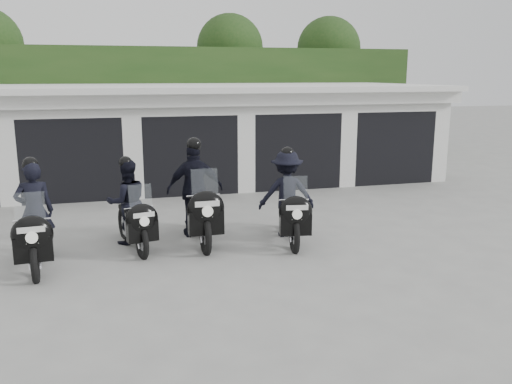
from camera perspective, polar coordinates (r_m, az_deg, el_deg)
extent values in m
plane|color=gray|center=(9.97, -2.02, -7.07)|extent=(80.00, 80.00, 0.00)
cube|color=silver|center=(17.89, -8.30, 6.09)|extent=(16.00, 6.00, 2.80)
cube|color=silver|center=(17.60, -8.37, 10.81)|extent=(16.40, 6.80, 0.16)
cube|color=silver|center=(14.58, -6.87, 9.66)|extent=(16.40, 0.12, 0.40)
cube|color=black|center=(15.14, -6.76, 0.09)|extent=(16.00, 0.06, 0.24)
cube|color=silver|center=(15.15, -24.69, 3.97)|extent=(0.50, 0.50, 2.80)
cube|color=black|center=(16.05, -18.54, 3.78)|extent=(2.60, 2.60, 2.20)
cube|color=silver|center=(14.87, -19.13, 8.55)|extent=(2.60, 0.50, 0.60)
cube|color=silver|center=(14.95, -12.88, 4.69)|extent=(0.50, 0.50, 2.80)
cube|color=black|center=(16.15, -7.49, 4.37)|extent=(2.60, 2.60, 2.20)
cube|color=silver|center=(14.98, -7.09, 9.15)|extent=(2.60, 0.50, 0.60)
cube|color=silver|center=(15.38, -1.23, 5.20)|extent=(0.50, 0.50, 2.80)
cube|color=black|center=(16.84, 3.05, 4.79)|extent=(2.60, 2.60, 2.20)
cube|color=silver|center=(15.72, 4.32, 9.35)|extent=(2.60, 0.50, 0.60)
cube|color=silver|center=(16.40, 9.39, 5.49)|extent=(0.50, 0.50, 2.80)
cube|color=black|center=(18.05, 12.48, 5.02)|extent=(2.60, 2.60, 2.20)
cube|color=silver|center=(17.01, 14.35, 9.23)|extent=(2.60, 0.50, 0.60)
cube|color=silver|center=(17.90, 18.51, 5.58)|extent=(0.50, 0.50, 2.80)
cube|color=#1E3B15|center=(21.80, -9.67, 9.12)|extent=(20.00, 2.00, 4.30)
sphere|color=#1E3B15|center=(23.75, -2.77, 14.96)|extent=(2.80, 2.80, 2.80)
cylinder|color=black|center=(23.78, -2.70, 8.33)|extent=(0.24, 0.24, 3.30)
sphere|color=#1E3B15|center=(25.10, 7.66, 14.73)|extent=(2.80, 2.80, 2.80)
cylinder|color=black|center=(25.13, 7.48, 8.46)|extent=(0.24, 0.24, 3.30)
torus|color=black|center=(9.59, -22.24, -6.79)|extent=(0.17, 0.76, 0.75)
torus|color=black|center=(11.01, -21.96, -4.35)|extent=(0.17, 0.76, 0.75)
cube|color=#A0A0A5|center=(10.30, -22.11, -5.07)|extent=(0.31, 0.59, 0.33)
cube|color=black|center=(10.33, -22.04, -5.98)|extent=(0.19, 1.34, 0.06)
ellipsoid|color=black|center=(10.04, -22.31, -3.44)|extent=(0.38, 0.62, 0.30)
cube|color=black|center=(10.46, -22.23, -2.70)|extent=(0.31, 0.59, 0.10)
ellipsoid|color=black|center=(9.37, -22.49, -4.14)|extent=(0.67, 0.39, 0.62)
cube|color=black|center=(9.44, -22.38, -5.52)|extent=(0.61, 0.27, 0.41)
cube|color=#B2BFC6|center=(9.30, -22.70, -1.65)|extent=(0.46, 0.16, 0.53)
cylinder|color=silver|center=(9.52, -22.54, -2.73)|extent=(0.58, 0.07, 0.03)
cube|color=silver|center=(9.17, -22.60, -3.70)|extent=(0.41, 0.05, 0.09)
cube|color=silver|center=(9.25, -22.50, -4.75)|extent=(0.19, 0.03, 0.10)
imported|color=black|center=(10.45, -22.29, -1.92)|extent=(0.69, 0.48, 1.81)
sphere|color=black|center=(10.28, -22.67, 2.67)|extent=(0.28, 0.28, 0.28)
torus|color=black|center=(10.19, -11.93, -5.15)|extent=(0.24, 0.70, 0.70)
torus|color=black|center=(11.48, -13.73, -3.25)|extent=(0.24, 0.70, 0.70)
cube|color=#A0A0A5|center=(10.83, -12.92, -3.78)|extent=(0.35, 0.56, 0.31)
cube|color=black|center=(10.85, -12.86, -4.58)|extent=(0.33, 1.23, 0.06)
ellipsoid|color=black|center=(10.59, -12.79, -2.31)|extent=(0.41, 0.60, 0.28)
cube|color=black|center=(10.98, -13.33, -1.73)|extent=(0.35, 0.56, 0.10)
ellipsoid|color=black|center=(10.00, -11.93, -2.81)|extent=(0.65, 0.43, 0.57)
cube|color=black|center=(10.05, -11.87, -4.02)|extent=(0.59, 0.32, 0.38)
cube|color=#B2BFC6|center=(9.93, -12.07, -0.64)|extent=(0.43, 0.19, 0.49)
cylinder|color=silver|center=(10.13, -12.25, -1.62)|extent=(0.53, 0.13, 0.03)
cube|color=silver|center=(9.81, -11.71, -2.39)|extent=(0.38, 0.09, 0.09)
cube|color=silver|center=(9.89, -11.71, -3.32)|extent=(0.17, 0.05, 0.10)
imported|color=black|center=(10.96, -13.39, -1.04)|extent=(0.93, 0.79, 1.68)
sphere|color=black|center=(10.81, -13.59, 3.02)|extent=(0.26, 0.26, 0.26)
torus|color=black|center=(10.26, -5.36, -4.50)|extent=(0.13, 0.82, 0.82)
torus|color=black|center=(11.80, -6.73, -2.29)|extent=(0.13, 0.82, 0.82)
cube|color=#A0A0A5|center=(11.03, -6.12, -2.90)|extent=(0.29, 0.62, 0.36)
cube|color=black|center=(11.05, -6.08, -3.82)|extent=(0.09, 1.46, 0.07)
ellipsoid|color=black|center=(10.75, -6.00, -1.19)|extent=(0.37, 0.65, 0.32)
cube|color=black|center=(11.21, -6.41, -0.52)|extent=(0.29, 0.62, 0.11)
ellipsoid|color=black|center=(10.03, -5.33, -1.76)|extent=(0.71, 0.37, 0.67)
cube|color=black|center=(10.10, -5.30, -3.18)|extent=(0.65, 0.25, 0.45)
cube|color=#B2BFC6|center=(9.97, -5.41, 0.79)|extent=(0.49, 0.13, 0.57)
cylinder|color=silver|center=(10.20, -5.57, -0.36)|extent=(0.63, 0.03, 0.03)
cube|color=silver|center=(9.82, -5.15, -1.26)|extent=(0.45, 0.02, 0.10)
cube|color=silver|center=(9.90, -5.16, -2.35)|extent=(0.20, 0.02, 0.11)
imported|color=black|center=(11.20, -6.44, 0.27)|extent=(1.16, 0.66, 1.97)
sphere|color=black|center=(11.04, -6.56, 4.97)|extent=(0.30, 0.30, 0.30)
torus|color=black|center=(10.33, 4.07, -4.56)|extent=(0.24, 0.75, 0.74)
torus|color=black|center=(11.72, 2.90, -2.48)|extent=(0.24, 0.75, 0.74)
cube|color=#A0A0A5|center=(11.02, 3.43, -3.07)|extent=(0.36, 0.60, 0.33)
cube|color=black|center=(11.05, 3.44, -3.91)|extent=(0.30, 1.32, 0.06)
ellipsoid|color=black|center=(10.77, 3.60, -1.54)|extent=(0.42, 0.63, 0.29)
cube|color=black|center=(11.18, 3.25, -0.90)|extent=(0.36, 0.60, 0.10)
ellipsoid|color=black|center=(10.12, 4.19, -2.10)|extent=(0.69, 0.44, 0.61)
cube|color=black|center=(10.18, 4.16, -3.37)|extent=(0.62, 0.32, 0.41)
cube|color=#B2BFC6|center=(10.05, 4.19, 0.19)|extent=(0.46, 0.19, 0.52)
cylinder|color=silver|center=(10.27, 4.01, -0.83)|extent=(0.57, 0.12, 0.03)
cube|color=silver|center=(9.92, 4.36, -1.66)|extent=(0.40, 0.08, 0.09)
cube|color=silver|center=(10.00, 4.31, -2.64)|extent=(0.18, 0.05, 0.10)
imported|color=black|center=(11.17, 3.25, -0.18)|extent=(1.24, 0.78, 1.79)
sphere|color=black|center=(11.02, 3.30, 4.08)|extent=(0.27, 0.27, 0.27)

